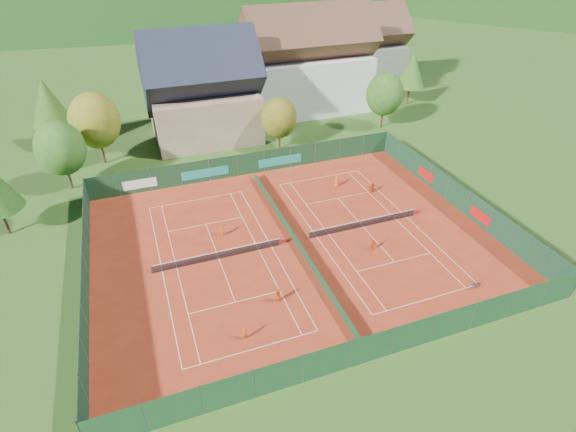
{
  "coord_description": "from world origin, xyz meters",
  "views": [
    {
      "loc": [
        -13.5,
        -34.76,
        27.95
      ],
      "look_at": [
        0.0,
        2.0,
        2.0
      ],
      "focal_mm": 28.0,
      "sensor_mm": 36.0,
      "label": 1
    }
  ],
  "objects_px": {
    "ball_hopper": "(474,285)",
    "player_right_far_b": "(372,187)",
    "chalet": "(203,94)",
    "player_left_far": "(222,231)",
    "hotel_block_a": "(308,66)",
    "player_left_mid": "(279,296)",
    "player_left_near": "(245,334)",
    "player_right_far_a": "(337,182)",
    "hotel_block_b": "(359,53)",
    "player_right_near": "(373,245)"
  },
  "relations": [
    {
      "from": "hotel_block_b",
      "to": "hotel_block_a",
      "type": "bearing_deg",
      "value": -150.26
    },
    {
      "from": "chalet",
      "to": "hotel_block_b",
      "type": "distance_m",
      "value": 35.85
    },
    {
      "from": "player_left_far",
      "to": "player_right_far_b",
      "type": "xyz_separation_m",
      "value": [
        19.26,
        2.56,
        0.08
      ]
    },
    {
      "from": "chalet",
      "to": "hotel_block_a",
      "type": "distance_m",
      "value": 19.94
    },
    {
      "from": "ball_hopper",
      "to": "player_right_far_b",
      "type": "distance_m",
      "value": 18.51
    },
    {
      "from": "hotel_block_a",
      "to": "player_left_near",
      "type": "relative_size",
      "value": 17.07
    },
    {
      "from": "player_left_near",
      "to": "player_right_far_b",
      "type": "height_order",
      "value": "player_right_far_b"
    },
    {
      "from": "hotel_block_b",
      "to": "player_left_far",
      "type": "xyz_separation_m",
      "value": [
        -36.79,
        -40.34,
        -5.99
      ]
    },
    {
      "from": "player_right_near",
      "to": "ball_hopper",
      "type": "bearing_deg",
      "value": -71.29
    },
    {
      "from": "player_right_near",
      "to": "player_right_far_b",
      "type": "distance_m",
      "value": 11.64
    },
    {
      "from": "player_left_near",
      "to": "hotel_block_b",
      "type": "bearing_deg",
      "value": 41.81
    },
    {
      "from": "hotel_block_b",
      "to": "player_left_near",
      "type": "height_order",
      "value": "hotel_block_b"
    },
    {
      "from": "hotel_block_a",
      "to": "player_left_far",
      "type": "bearing_deg",
      "value": -125.17
    },
    {
      "from": "player_left_far",
      "to": "player_right_near",
      "type": "distance_m",
      "value": 15.67
    },
    {
      "from": "chalet",
      "to": "player_left_far",
      "type": "relative_size",
      "value": 12.96
    },
    {
      "from": "player_right_far_a",
      "to": "player_right_far_b",
      "type": "distance_m",
      "value": 4.44
    },
    {
      "from": "hotel_block_b",
      "to": "player_left_mid",
      "type": "distance_m",
      "value": 62.43
    },
    {
      "from": "player_right_near",
      "to": "player_left_near",
      "type": "bearing_deg",
      "value": -171.81
    },
    {
      "from": "chalet",
      "to": "player_right_far_a",
      "type": "distance_m",
      "value": 24.89
    },
    {
      "from": "ball_hopper",
      "to": "player_left_near",
      "type": "height_order",
      "value": "player_left_near"
    },
    {
      "from": "hotel_block_a",
      "to": "player_right_near",
      "type": "height_order",
      "value": "hotel_block_a"
    },
    {
      "from": "player_left_near",
      "to": "player_left_far",
      "type": "distance_m",
      "value": 14.48
    },
    {
      "from": "ball_hopper",
      "to": "player_left_near",
      "type": "distance_m",
      "value": 20.95
    },
    {
      "from": "player_left_far",
      "to": "player_right_far_a",
      "type": "distance_m",
      "value": 16.69
    },
    {
      "from": "hotel_block_b",
      "to": "player_left_mid",
      "type": "bearing_deg",
      "value": -123.65
    },
    {
      "from": "ball_hopper",
      "to": "player_right_far_a",
      "type": "bearing_deg",
      "value": 99.48
    },
    {
      "from": "chalet",
      "to": "player_right_far_b",
      "type": "bearing_deg",
      "value": -56.96
    },
    {
      "from": "ball_hopper",
      "to": "chalet",
      "type": "bearing_deg",
      "value": 110.22
    },
    {
      "from": "hotel_block_b",
      "to": "player_right_far_b",
      "type": "relative_size",
      "value": 12.3
    },
    {
      "from": "chalet",
      "to": "ball_hopper",
      "type": "relative_size",
      "value": 20.25
    },
    {
      "from": "hotel_block_a",
      "to": "player_right_near",
      "type": "bearing_deg",
      "value": -102.84
    },
    {
      "from": "ball_hopper",
      "to": "player_right_far_b",
      "type": "xyz_separation_m",
      "value": [
        -0.11,
        18.5,
        0.15
      ]
    },
    {
      "from": "hotel_block_a",
      "to": "player_left_mid",
      "type": "bearing_deg",
      "value": -115.04
    },
    {
      "from": "player_left_far",
      "to": "ball_hopper",
      "type": "bearing_deg",
      "value": 154.65
    },
    {
      "from": "chalet",
      "to": "player_left_mid",
      "type": "relative_size",
      "value": 10.93
    },
    {
      "from": "hotel_block_b",
      "to": "player_left_far",
      "type": "relative_size",
      "value": 13.83
    },
    {
      "from": "hotel_block_a",
      "to": "player_left_mid",
      "type": "relative_size",
      "value": 14.58
    },
    {
      "from": "ball_hopper",
      "to": "player_right_near",
      "type": "xyz_separation_m",
      "value": [
        -5.69,
        8.29,
        0.13
      ]
    },
    {
      "from": "player_left_mid",
      "to": "player_right_far_a",
      "type": "height_order",
      "value": "player_left_mid"
    },
    {
      "from": "hotel_block_b",
      "to": "player_right_near",
      "type": "relative_size",
      "value": 12.67
    },
    {
      "from": "player_left_mid",
      "to": "player_left_far",
      "type": "height_order",
      "value": "player_left_mid"
    },
    {
      "from": "player_left_near",
      "to": "player_right_far_b",
      "type": "xyz_separation_m",
      "value": [
        20.78,
        16.96,
        0.07
      ]
    },
    {
      "from": "ball_hopper",
      "to": "hotel_block_b",
      "type": "bearing_deg",
      "value": 72.8
    },
    {
      "from": "player_right_near",
      "to": "player_left_mid",
      "type": "bearing_deg",
      "value": -177.44
    },
    {
      "from": "player_left_far",
      "to": "player_right_near",
      "type": "relative_size",
      "value": 0.92
    },
    {
      "from": "player_left_near",
      "to": "player_right_far_a",
      "type": "height_order",
      "value": "player_right_far_a"
    },
    {
      "from": "hotel_block_a",
      "to": "player_right_far_a",
      "type": "relative_size",
      "value": 14.85
    },
    {
      "from": "ball_hopper",
      "to": "player_right_far_a",
      "type": "distance_m",
      "value": 21.6
    },
    {
      "from": "player_left_near",
      "to": "player_right_far_a",
      "type": "relative_size",
      "value": 0.87
    },
    {
      "from": "player_left_mid",
      "to": "player_left_far",
      "type": "xyz_separation_m",
      "value": [
        -2.35,
        11.4,
        -0.12
      ]
    }
  ]
}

